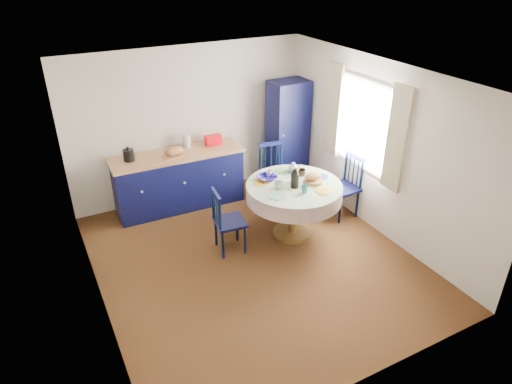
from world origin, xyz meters
TOP-DOWN VIEW (x-y plane):
  - floor at (0.00, 0.00)m, footprint 4.50×4.50m
  - ceiling at (0.00, 0.00)m, footprint 4.50×4.50m
  - wall_back at (0.00, 2.25)m, footprint 4.00×0.02m
  - wall_left at (-2.00, 0.00)m, footprint 0.02×4.50m
  - wall_right at (2.00, 0.00)m, footprint 0.02×4.50m
  - window at (1.95, 0.30)m, footprint 0.10×1.74m
  - kitchen_counter at (-0.38, 1.90)m, footprint 2.10×0.70m
  - pantry_cabinet at (1.63, 1.85)m, footprint 0.66×0.49m
  - dining_table at (0.81, 0.30)m, footprint 1.36×1.36m
  - chair_left at (-0.22, 0.38)m, footprint 0.45×0.47m
  - chair_far at (1.05, 1.29)m, footprint 0.51×0.49m
  - chair_right at (1.82, 0.42)m, footprint 0.45×0.47m
  - mug_a at (0.56, 0.32)m, footprint 0.12×0.12m
  - mug_b at (0.80, 0.04)m, footprint 0.11×0.11m
  - mug_c at (1.04, 0.49)m, footprint 0.13×0.13m
  - mug_d at (0.61, 0.69)m, footprint 0.11×0.11m
  - cobalt_bowl at (0.53, 0.61)m, footprint 0.27×0.27m

SIDE VIEW (x-z plane):
  - floor at x=0.00m, z-range 0.00..0.00m
  - chair_left at x=-0.22m, z-range 0.01..0.95m
  - kitchen_counter at x=-0.38m, z-range -0.11..1.06m
  - chair_right at x=1.82m, z-range 0.01..1.01m
  - chair_far at x=1.05m, z-range 0.01..1.03m
  - dining_table at x=0.81m, z-range 0.15..1.25m
  - cobalt_bowl at x=0.53m, z-range 0.83..0.89m
  - mug_a at x=0.56m, z-range 0.83..0.93m
  - mug_d at x=0.61m, z-range 0.83..0.93m
  - mug_b at x=0.80m, z-range 0.83..0.93m
  - mug_c at x=1.04m, z-range 0.83..0.93m
  - pantry_cabinet at x=1.63m, z-range 0.00..1.84m
  - wall_back at x=0.00m, z-range 0.00..2.50m
  - wall_left at x=-2.00m, z-range 0.00..2.50m
  - wall_right at x=2.00m, z-range 0.00..2.50m
  - window at x=1.95m, z-range 0.80..2.25m
  - ceiling at x=0.00m, z-range 2.50..2.50m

